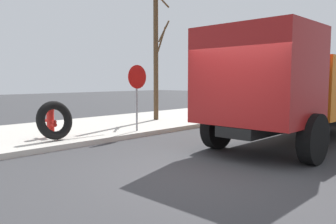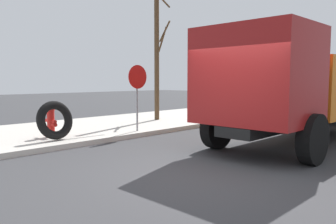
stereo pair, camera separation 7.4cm
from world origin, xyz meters
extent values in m
plane|color=#38383A|center=(0.00, 0.00, 0.00)|extent=(80.00, 80.00, 0.00)
cube|color=#BCB7AD|center=(0.00, 6.50, 0.07)|extent=(36.00, 5.00, 0.15)
cylinder|color=red|center=(-0.13, 5.32, 0.52)|extent=(0.21, 0.21, 0.75)
sphere|color=red|center=(-0.13, 5.32, 0.96)|extent=(0.24, 0.24, 0.24)
cylinder|color=red|center=(-0.13, 5.13, 0.61)|extent=(0.10, 0.17, 0.10)
cylinder|color=red|center=(-0.13, 5.51, 0.61)|extent=(0.10, 0.17, 0.10)
cylinder|color=red|center=(-0.13, 5.13, 0.52)|extent=(0.11, 0.17, 0.11)
torus|color=black|center=(-0.31, 4.73, 0.70)|extent=(1.10, 0.51, 1.10)
cylinder|color=gray|center=(2.38, 4.38, 1.22)|extent=(0.06, 0.06, 2.14)
cylinder|color=red|center=(2.38, 4.34, 1.91)|extent=(0.76, 0.02, 0.76)
cube|color=orange|center=(5.83, -0.04, 1.60)|extent=(4.83, 2.57, 1.60)
cube|color=maroon|center=(2.23, 0.01, 1.90)|extent=(2.03, 2.53, 2.20)
cube|color=black|center=(4.73, -0.02, 0.67)|extent=(7.01, 1.00, 0.24)
cylinder|color=black|center=(2.41, -1.24, 0.55)|extent=(1.10, 0.32, 1.10)
cylinder|color=black|center=(2.44, 1.26, 0.55)|extent=(1.10, 0.32, 1.10)
cylinder|color=black|center=(7.04, 1.20, 0.55)|extent=(1.10, 0.32, 1.10)
cylinder|color=black|center=(9.97, 1.38, 0.55)|extent=(1.10, 0.31, 1.10)
cylinder|color=#4C3823|center=(5.05, 6.18, 2.67)|extent=(0.20, 0.20, 5.05)
cylinder|color=#4C3823|center=(5.33, 6.13, 3.49)|extent=(0.20, 0.63, 1.00)
cylinder|color=#4C3823|center=(5.43, 6.09, 3.82)|extent=(0.26, 0.82, 0.80)
camera|label=1|loc=(-4.93, -3.88, 1.80)|focal=36.32mm
camera|label=2|loc=(-4.88, -3.93, 1.80)|focal=36.32mm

